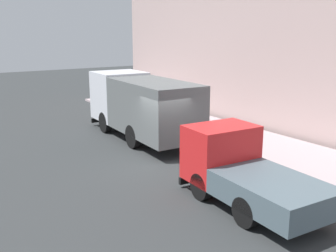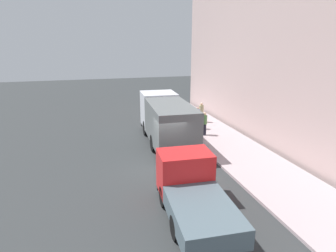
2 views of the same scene
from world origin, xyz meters
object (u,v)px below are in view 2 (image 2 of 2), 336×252
large_utility_truck (166,119)px  traffic_cone_orange (181,122)px  pedestrian_third (201,112)px  pedestrian_walking (204,123)px  small_flatbed_truck (192,191)px  pedestrian_standing (197,117)px

large_utility_truck → traffic_cone_orange: size_ratio=10.85×
pedestrian_third → pedestrian_walking: bearing=-149.4°
large_utility_truck → pedestrian_third: large_utility_truck is taller
large_utility_truck → small_flatbed_truck: (-1.18, -8.06, -0.69)m
pedestrian_third → traffic_cone_orange: bearing=157.3°
large_utility_truck → traffic_cone_orange: bearing=59.1°
small_flatbed_truck → pedestrian_walking: 9.50m
large_utility_truck → small_flatbed_truck: size_ratio=1.56×
large_utility_truck → pedestrian_standing: (3.02, 2.05, -0.66)m
pedestrian_standing → traffic_cone_orange: 1.51m
pedestrian_walking → traffic_cone_orange: (-0.90, 2.59, -0.52)m
small_flatbed_truck → large_utility_truck: bearing=85.1°
pedestrian_walking → pedestrian_third: 3.42m
large_utility_truck → small_flatbed_truck: 8.18m
small_flatbed_truck → traffic_cone_orange: size_ratio=6.94×
small_flatbed_truck → pedestrian_walking: size_ratio=2.95×
small_flatbed_truck → pedestrian_walking: bearing=67.6°
pedestrian_walking → traffic_cone_orange: 2.79m
pedestrian_third → traffic_cone_orange: size_ratio=2.31×
pedestrian_walking → pedestrian_third: pedestrian_walking is taller
large_utility_truck → pedestrian_third: size_ratio=4.70×
large_utility_truck → small_flatbed_truck: large_utility_truck is taller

